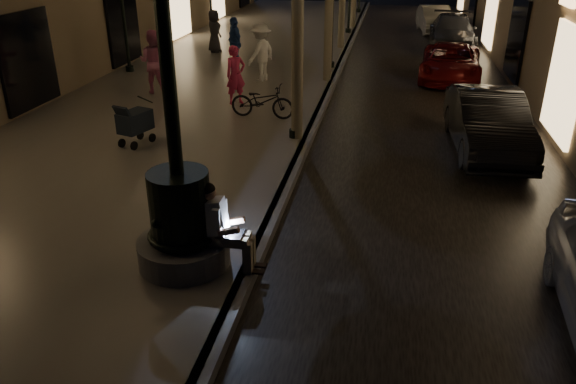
% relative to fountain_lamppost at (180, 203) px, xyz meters
% --- Properties ---
extents(ground, '(120.00, 120.00, 0.00)m').
position_rel_fountain_lamppost_xyz_m(ground, '(1.00, 13.00, -1.21)').
color(ground, black).
rests_on(ground, ground).
extents(cobble_lane, '(6.00, 45.00, 0.02)m').
position_rel_fountain_lamppost_xyz_m(cobble_lane, '(4.00, 13.00, -1.20)').
color(cobble_lane, black).
rests_on(cobble_lane, ground).
extents(promenade, '(8.00, 45.00, 0.20)m').
position_rel_fountain_lamppost_xyz_m(promenade, '(-3.00, 13.00, -1.11)').
color(promenade, slate).
rests_on(promenade, ground).
extents(curb_strip, '(0.25, 45.00, 0.20)m').
position_rel_fountain_lamppost_xyz_m(curb_strip, '(1.00, 13.00, -1.11)').
color(curb_strip, '#59595B').
rests_on(curb_strip, ground).
extents(fountain_lamppost, '(1.40, 1.40, 5.21)m').
position_rel_fountain_lamppost_xyz_m(fountain_lamppost, '(0.00, 0.00, 0.00)').
color(fountain_lamppost, '#59595B').
rests_on(fountain_lamppost, promenade).
extents(seated_man_laptop, '(1.00, 0.34, 1.37)m').
position_rel_fountain_lamppost_xyz_m(seated_man_laptop, '(0.61, 0.00, -0.29)').
color(seated_man_laptop, tan).
rests_on(seated_man_laptop, promenade).
extents(lamp_curb_a, '(0.36, 0.36, 4.81)m').
position_rel_fountain_lamppost_xyz_m(lamp_curb_a, '(0.70, 6.00, 2.02)').
color(lamp_curb_a, black).
rests_on(lamp_curb_a, promenade).
extents(stroller, '(0.70, 1.13, 1.15)m').
position_rel_fountain_lamppost_xyz_m(stroller, '(-2.91, 4.79, -0.44)').
color(stroller, black).
rests_on(stroller, promenade).
extents(car_second, '(1.73, 4.41, 1.43)m').
position_rel_fountain_lamppost_xyz_m(car_second, '(5.27, 6.41, -0.50)').
color(car_second, black).
rests_on(car_second, ground).
extents(car_third, '(2.43, 4.56, 1.22)m').
position_rel_fountain_lamppost_xyz_m(car_third, '(5.00, 13.63, -0.60)').
color(car_third, maroon).
rests_on(car_third, ground).
extents(car_rear, '(2.19, 4.95, 1.41)m').
position_rel_fountain_lamppost_xyz_m(car_rear, '(5.55, 19.90, -0.50)').
color(car_rear, '#2D2D32').
rests_on(car_rear, ground).
extents(car_fifth, '(1.79, 4.16, 1.33)m').
position_rel_fountain_lamppost_xyz_m(car_fifth, '(5.00, 24.07, -0.55)').
color(car_fifth, gray).
rests_on(car_fifth, ground).
extents(pedestrian_red, '(0.73, 0.71, 1.69)m').
position_rel_fountain_lamppost_xyz_m(pedestrian_red, '(-1.49, 8.64, -0.17)').
color(pedestrian_red, '#CE2954').
rests_on(pedestrian_red, promenade).
extents(pedestrian_pink, '(0.97, 0.77, 1.94)m').
position_rel_fountain_lamppost_xyz_m(pedestrian_pink, '(-4.29, 9.39, -0.04)').
color(pedestrian_pink, pink).
rests_on(pedestrian_pink, promenade).
extents(pedestrian_white, '(1.16, 1.41, 1.89)m').
position_rel_fountain_lamppost_xyz_m(pedestrian_white, '(-1.39, 11.51, -0.07)').
color(pedestrian_white, white).
rests_on(pedestrian_white, promenade).
extents(pedestrian_blue, '(0.99, 1.13, 1.84)m').
position_rel_fountain_lamppost_xyz_m(pedestrian_blue, '(-2.76, 13.20, -0.09)').
color(pedestrian_blue, '#274892').
rests_on(pedestrian_blue, promenade).
extents(pedestrian_dark, '(0.63, 0.89, 1.70)m').
position_rel_fountain_lamppost_xyz_m(pedestrian_dark, '(-4.41, 16.04, -0.16)').
color(pedestrian_dark, '#2F2E33').
rests_on(pedestrian_dark, promenade).
extents(bicycle, '(1.79, 0.74, 0.92)m').
position_rel_fountain_lamppost_xyz_m(bicycle, '(-0.44, 7.43, -0.55)').
color(bicycle, black).
rests_on(bicycle, promenade).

